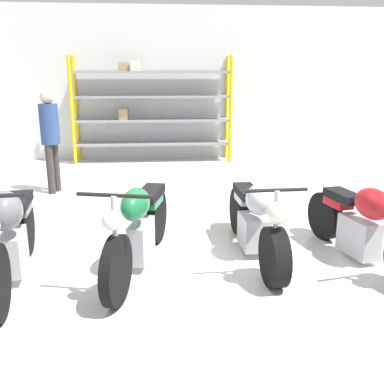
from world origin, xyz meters
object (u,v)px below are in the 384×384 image
(person_browsing, at_px, (50,133))
(motorcycle_red, at_px, (364,225))
(shelving_rack, at_px, (151,107))
(motorcycle_grey, at_px, (10,235))
(motorcycle_silver, at_px, (255,221))
(motorcycle_green, at_px, (140,226))

(person_browsing, bearing_deg, motorcycle_red, 159.01)
(shelving_rack, distance_m, motorcycle_grey, 6.43)
(shelving_rack, relative_size, motorcycle_silver, 1.78)
(motorcycle_grey, xyz_separation_m, motorcycle_red, (3.70, 0.20, -0.07))
(motorcycle_green, xyz_separation_m, motorcycle_silver, (1.30, 0.22, -0.06))
(motorcycle_red, distance_m, person_browsing, 5.28)
(motorcycle_green, bearing_deg, shelving_rack, -166.94)
(motorcycle_red, bearing_deg, motorcycle_grey, -98.47)
(motorcycle_red, xyz_separation_m, person_browsing, (-4.08, 3.29, 0.62))
(motorcycle_green, distance_m, motorcycle_silver, 1.32)
(motorcycle_grey, height_order, motorcycle_green, motorcycle_grey)
(motorcycle_grey, height_order, motorcycle_red, motorcycle_grey)
(motorcycle_grey, bearing_deg, person_browsing, 179.55)
(motorcycle_green, distance_m, motorcycle_red, 2.45)
(motorcycle_grey, xyz_separation_m, motorcycle_green, (1.25, 0.23, -0.02))
(motorcycle_grey, bearing_deg, shelving_rack, 161.31)
(shelving_rack, height_order, motorcycle_grey, shelving_rack)
(motorcycle_grey, height_order, person_browsing, person_browsing)
(motorcycle_grey, xyz_separation_m, person_browsing, (-0.38, 3.48, 0.55))
(motorcycle_silver, bearing_deg, person_browsing, -138.09)
(shelving_rack, bearing_deg, motorcycle_grey, -101.98)
(motorcycle_green, height_order, motorcycle_red, motorcycle_green)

